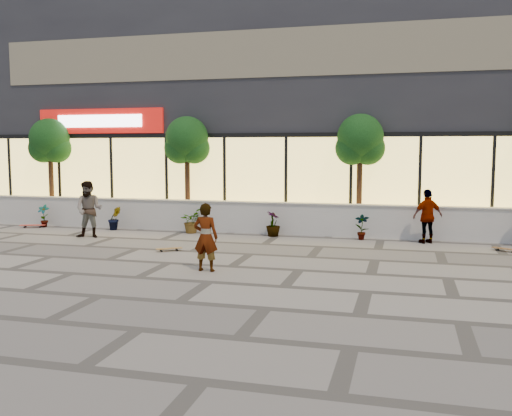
% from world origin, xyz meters
% --- Properties ---
extents(ground, '(80.00, 80.00, 0.00)m').
position_xyz_m(ground, '(0.00, 0.00, 0.00)').
color(ground, gray).
rests_on(ground, ground).
extents(planter_wall, '(22.00, 0.42, 1.04)m').
position_xyz_m(planter_wall, '(0.00, 7.00, 0.52)').
color(planter_wall, silver).
rests_on(planter_wall, ground).
extents(retail_building, '(24.00, 9.17, 8.50)m').
position_xyz_m(retail_building, '(-0.00, 12.49, 4.25)').
color(retail_building, '#26262B').
rests_on(retail_building, ground).
extents(shrub_a, '(0.43, 0.29, 0.81)m').
position_xyz_m(shrub_a, '(-8.50, 6.45, 0.41)').
color(shrub_a, black).
rests_on(shrub_a, ground).
extents(shrub_b, '(0.57, 0.57, 0.81)m').
position_xyz_m(shrub_b, '(-5.70, 6.45, 0.41)').
color(shrub_b, black).
rests_on(shrub_b, ground).
extents(shrub_c, '(0.68, 0.77, 0.81)m').
position_xyz_m(shrub_c, '(-2.90, 6.45, 0.41)').
color(shrub_c, black).
rests_on(shrub_c, ground).
extents(shrub_d, '(0.64, 0.64, 0.81)m').
position_xyz_m(shrub_d, '(-0.10, 6.45, 0.41)').
color(shrub_d, black).
rests_on(shrub_d, ground).
extents(shrub_e, '(0.46, 0.35, 0.81)m').
position_xyz_m(shrub_e, '(2.70, 6.45, 0.41)').
color(shrub_e, black).
rests_on(shrub_e, ground).
extents(tree_west, '(1.60, 1.50, 3.92)m').
position_xyz_m(tree_west, '(-9.00, 7.70, 2.99)').
color(tree_west, '#3F2616').
rests_on(tree_west, ground).
extents(tree_midwest, '(1.60, 1.50, 3.92)m').
position_xyz_m(tree_midwest, '(-3.50, 7.70, 2.99)').
color(tree_midwest, '#3F2616').
rests_on(tree_midwest, ground).
extents(tree_mideast, '(1.60, 1.50, 3.92)m').
position_xyz_m(tree_mideast, '(2.50, 7.70, 2.99)').
color(tree_mideast, '#3F2616').
rests_on(tree_mideast, ground).
extents(skater_center, '(0.58, 0.38, 1.57)m').
position_xyz_m(skater_center, '(-0.42, 1.01, 0.78)').
color(skater_center, white).
rests_on(skater_center, ground).
extents(skater_left, '(0.97, 0.81, 1.78)m').
position_xyz_m(skater_left, '(-5.62, 4.69, 0.89)').
color(skater_left, '#93825F').
rests_on(skater_left, ground).
extents(skater_right_near, '(1.01, 0.80, 1.61)m').
position_xyz_m(skater_right_near, '(4.62, 6.30, 0.80)').
color(skater_right_near, silver).
rests_on(skater_right_near, ground).
extents(skateboard_center, '(0.68, 0.56, 0.09)m').
position_xyz_m(skateboard_center, '(-2.25, 3.13, 0.07)').
color(skateboard_center, olive).
rests_on(skateboard_center, ground).
extents(skateboard_left, '(0.89, 0.52, 0.10)m').
position_xyz_m(skateboard_left, '(-8.78, 6.20, 0.09)').
color(skateboard_left, red).
rests_on(skateboard_left, ground).
extents(skateboard_right_near, '(0.70, 0.53, 0.09)m').
position_xyz_m(skateboard_right_near, '(6.64, 5.42, 0.07)').
color(skateboard_right_near, brown).
rests_on(skateboard_right_near, ground).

